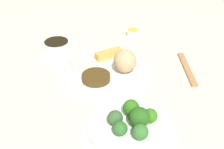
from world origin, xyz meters
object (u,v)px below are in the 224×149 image
at_px(main_plate, 103,70).
at_px(sauce_ramekin_hot_mustard, 133,33).
at_px(soy_sauce_bowl, 57,46).
at_px(broccoli_plate, 129,127).
at_px(chopsticks_pair, 187,69).

distance_m(main_plate, sauce_ramekin_hot_mustard, 0.32).
bearing_deg(main_plate, soy_sauce_bowl, -172.50).
distance_m(main_plate, broccoli_plate, 0.29).
xyz_separation_m(soy_sauce_bowl, sauce_ramekin_hot_mustard, (0.10, 0.32, -0.01)).
distance_m(main_plate, chopsticks_pair, 0.29).
distance_m(main_plate, soy_sauce_bowl, 0.24).
distance_m(soy_sauce_bowl, sauce_ramekin_hot_mustard, 0.34).
distance_m(broccoli_plate, sauce_ramekin_hot_mustard, 0.58).
height_order(main_plate, soy_sauce_bowl, soy_sauce_bowl).
relative_size(main_plate, sauce_ramekin_hot_mustard, 5.46).
height_order(broccoli_plate, soy_sauce_bowl, soy_sauce_bowl).
bearing_deg(sauce_ramekin_hot_mustard, main_plate, -63.36).
xyz_separation_m(main_plate, soy_sauce_bowl, (-0.24, -0.03, 0.01)).
bearing_deg(soy_sauce_bowl, main_plate, 7.50).
bearing_deg(chopsticks_pair, sauce_ramekin_hot_mustard, 169.54).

